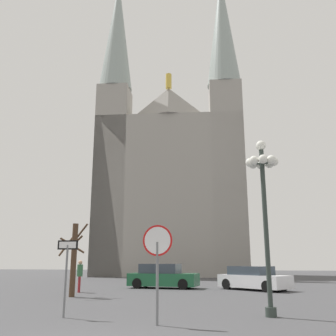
# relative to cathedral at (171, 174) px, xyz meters

# --- Properties ---
(cathedral) EXTENTS (17.58, 11.63, 38.26)m
(cathedral) POSITION_rel_cathedral_xyz_m (0.00, 0.00, 0.00)
(cathedral) COLOR gray
(cathedral) RESTS_ON ground
(stop_sign) EXTENTS (0.90, 0.14, 2.78)m
(stop_sign) POSITION_rel_cathedral_xyz_m (4.33, -32.68, -9.80)
(stop_sign) COLOR slate
(stop_sign) RESTS_ON ground
(one_way_arrow_sign) EXTENTS (0.68, 0.07, 2.41)m
(one_way_arrow_sign) POSITION_rel_cathedral_xyz_m (1.16, -31.73, -10.21)
(one_way_arrow_sign) COLOR slate
(one_way_arrow_sign) RESTS_ON ground
(street_lamp) EXTENTS (1.13, 1.13, 5.90)m
(street_lamp) POSITION_rel_cathedral_xyz_m (7.66, -30.58, -7.71)
(street_lamp) COLOR #2D3833
(street_lamp) RESTS_ON ground
(bare_tree) EXTENTS (1.46, 1.47, 3.62)m
(bare_tree) POSITION_rel_cathedral_xyz_m (-1.31, -25.19, -9.86)
(bare_tree) COLOR #473323
(bare_tree) RESTS_ON ground
(parked_car_near_green) EXTENTS (4.61, 2.35, 1.52)m
(parked_car_near_green) POSITION_rel_cathedral_xyz_m (2.18, -18.77, -11.07)
(parked_car_near_green) COLOR #1E5B38
(parked_car_near_green) RESTS_ON ground
(parked_car_far_white) EXTENTS (4.45, 4.14, 1.39)m
(parked_car_far_white) POSITION_rel_cathedral_xyz_m (7.87, -19.47, -11.12)
(parked_car_far_white) COLOR silver
(parked_car_far_white) RESTS_ON ground
(pedestrian_walking) EXTENTS (0.32, 0.32, 1.75)m
(pedestrian_walking) POSITION_rel_cathedral_xyz_m (-1.93, -22.67, -10.72)
(pedestrian_walking) COLOR maroon
(pedestrian_walking) RESTS_ON ground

